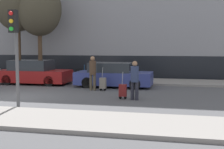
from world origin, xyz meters
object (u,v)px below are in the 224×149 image
at_px(pedestrian_left, 93,71).
at_px(traffic_light, 15,39).
at_px(trolley_right, 123,90).
at_px(bare_tree_down_street, 18,2).
at_px(parked_bicycle, 87,74).
at_px(parked_car_2, 113,75).
at_px(bare_tree_near_crossing, 39,9).
at_px(trolley_left, 103,83).
at_px(parked_car_1, 33,73).
at_px(pedestrian_right, 135,78).

xyz_separation_m(pedestrian_left, traffic_light, (-1.34, -5.27, 1.54)).
bearing_deg(trolley_right, bare_tree_down_street, 143.17).
relative_size(traffic_light, parked_bicycle, 2.01).
xyz_separation_m(parked_car_2, pedestrian_left, (-0.74, -1.57, 0.36)).
distance_m(parked_car_2, bare_tree_near_crossing, 7.30).
relative_size(trolley_left, trolley_right, 1.02).
xyz_separation_m(parked_car_1, parked_car_2, (4.98, -0.24, -0.03)).
relative_size(trolley_left, pedestrian_right, 0.73).
bearing_deg(bare_tree_near_crossing, trolley_left, -36.75).
bearing_deg(traffic_light, parked_car_2, 73.11).
height_order(parked_car_2, trolley_left, parked_car_2).
bearing_deg(pedestrian_left, parked_bicycle, -65.34).
xyz_separation_m(parked_car_1, parked_bicycle, (2.75, 2.04, -0.18)).
bearing_deg(parked_bicycle, bare_tree_down_street, 177.57).
bearing_deg(traffic_light, trolley_right, 41.98).
bearing_deg(pedestrian_left, trolley_left, 179.95).
height_order(traffic_light, bare_tree_down_street, bare_tree_down_street).
distance_m(pedestrian_left, traffic_light, 5.65).
distance_m(parked_car_1, pedestrian_left, 4.63).
xyz_separation_m(pedestrian_right, trolley_right, (-0.53, 0.13, -0.57)).
xyz_separation_m(parked_car_1, trolley_right, (6.25, -4.07, -0.29)).
relative_size(parked_car_1, traffic_light, 1.20).
xyz_separation_m(pedestrian_right, bare_tree_down_street, (-8.98, 6.45, 4.33)).
distance_m(pedestrian_left, bare_tree_down_street, 8.72).
xyz_separation_m(parked_car_1, trolley_left, (4.79, -1.85, -0.28)).
relative_size(trolley_right, parked_bicycle, 0.67).
distance_m(parked_bicycle, bare_tree_near_crossing, 5.38).
bearing_deg(parked_car_2, pedestrian_right, -65.47).
bearing_deg(trolley_right, parked_bicycle, 119.82).
relative_size(parked_car_1, trolley_right, 3.63).
height_order(bare_tree_near_crossing, bare_tree_down_street, bare_tree_down_street).
height_order(trolley_left, traffic_light, traffic_light).
bearing_deg(pedestrian_right, traffic_light, -129.89).
height_order(parked_car_2, traffic_light, traffic_light).
bearing_deg(parked_car_1, pedestrian_left, -23.15).
height_order(trolley_left, trolley_right, trolley_left).
bearing_deg(pedestrian_right, trolley_right, -179.94).
relative_size(pedestrian_left, pedestrian_right, 1.06).
bearing_deg(trolley_left, trolley_right, -56.66).
distance_m(trolley_right, parked_bicycle, 7.05).
distance_m(parked_car_1, bare_tree_down_street, 5.57).
distance_m(parked_car_1, pedestrian_right, 7.99).
height_order(parked_car_2, pedestrian_left, pedestrian_left).
distance_m(pedestrian_left, bare_tree_near_crossing, 7.26).
distance_m(parked_car_1, traffic_light, 7.88).
relative_size(trolley_right, bare_tree_down_street, 0.16).
xyz_separation_m(parked_car_2, bare_tree_near_crossing, (-5.56, 2.40, 4.07)).
xyz_separation_m(trolley_left, trolley_right, (1.46, -2.22, -0.01)).
relative_size(parked_car_1, pedestrian_right, 2.57).
relative_size(pedestrian_right, trolley_right, 1.41).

